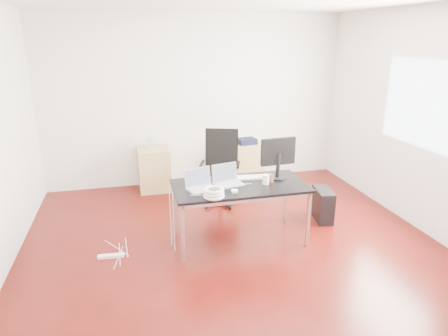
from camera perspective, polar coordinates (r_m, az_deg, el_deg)
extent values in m
plane|color=#3D0906|center=(4.86, 1.58, -11.57)|extent=(5.00, 5.00, 0.00)
plane|color=silver|center=(6.73, -4.02, 9.55)|extent=(5.00, 0.00, 5.00)
plane|color=silver|center=(2.18, 19.89, -10.81)|extent=(5.00, 0.00, 5.00)
plane|color=silver|center=(5.54, 27.64, 5.61)|extent=(0.00, 5.00, 5.00)
plane|color=white|center=(5.65, 26.52, 8.06)|extent=(0.00, 1.50, 1.50)
cube|color=black|center=(4.79, 2.29, -2.56)|extent=(1.60, 0.80, 0.03)
cube|color=silver|center=(4.49, -5.88, -9.29)|extent=(0.04, 0.04, 0.70)
cube|color=silver|center=(5.11, -7.01, -5.73)|extent=(0.04, 0.04, 0.70)
cube|color=silver|center=(4.89, 11.94, -7.19)|extent=(0.04, 0.04, 0.70)
cube|color=silver|center=(5.47, 8.82, -4.17)|extent=(0.04, 0.04, 0.70)
cylinder|color=black|center=(6.03, -0.57, -2.93)|extent=(0.06, 0.06, 0.47)
cube|color=black|center=(5.94, -0.57, -0.55)|extent=(0.61, 0.59, 0.06)
cube|color=black|center=(6.06, -0.36, 2.85)|extent=(0.47, 0.25, 0.55)
cube|color=#A28851|center=(6.63, -9.93, -0.17)|extent=(0.50, 0.50, 0.70)
cube|color=#A28851|center=(6.89, 3.05, 0.81)|extent=(0.50, 0.50, 0.70)
cube|color=black|center=(5.67, 13.94, -5.10)|extent=(0.28, 0.48, 0.44)
cylinder|color=black|center=(6.83, -0.69, -1.20)|extent=(0.26, 0.26, 0.28)
cube|color=white|center=(4.87, -15.84, -12.01)|extent=(0.30, 0.08, 0.04)
cube|color=silver|center=(4.62, -3.09, -3.10)|extent=(0.38, 0.31, 0.01)
cube|color=silver|center=(4.67, -3.76, -1.31)|extent=(0.33, 0.14, 0.22)
cube|color=#475166|center=(4.67, -3.75, -1.34)|extent=(0.29, 0.12, 0.18)
cube|color=silver|center=(4.76, 0.76, -2.39)|extent=(0.37, 0.30, 0.01)
cube|color=silver|center=(4.82, 0.13, -0.65)|extent=(0.33, 0.12, 0.22)
cube|color=#475166|center=(4.81, 0.14, -0.68)|extent=(0.29, 0.10, 0.18)
cylinder|color=black|center=(5.05, 7.64, -1.29)|extent=(0.26, 0.26, 0.02)
cylinder|color=black|center=(5.00, 7.72, 0.44)|extent=(0.05, 0.05, 0.30)
cube|color=black|center=(4.97, 7.74, 2.36)|extent=(0.45, 0.09, 0.34)
cube|color=#475166|center=(4.99, 7.62, 2.45)|extent=(0.39, 0.04, 0.29)
cube|color=white|center=(5.00, 3.67, -1.34)|extent=(0.45, 0.19, 0.02)
cylinder|color=white|center=(4.80, 5.97, -1.64)|extent=(0.10, 0.10, 0.12)
cylinder|color=brown|center=(4.88, 6.64, -1.46)|extent=(0.08, 0.08, 0.10)
torus|color=white|center=(4.41, -1.46, -3.99)|extent=(0.24, 0.24, 0.04)
torus|color=white|center=(4.39, -1.46, -3.56)|extent=(0.23, 0.23, 0.04)
torus|color=white|center=(4.38, -1.47, -3.12)|extent=(0.22, 0.22, 0.04)
cube|color=white|center=(4.55, 1.53, -3.34)|extent=(0.08, 0.08, 0.03)
cube|color=#9E9E9E|center=(6.52, -10.62, 3.52)|extent=(0.10, 0.09, 0.18)
cube|color=black|center=(6.72, 3.26, 3.86)|extent=(0.33, 0.28, 0.09)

